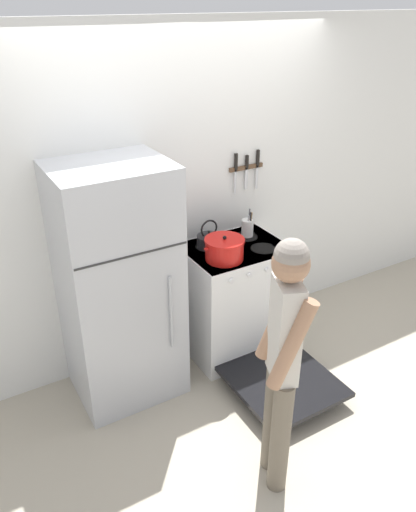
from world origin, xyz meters
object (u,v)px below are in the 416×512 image
Objects in this scene: stove_range at (237,301)px; person at (283,356)px; dutch_oven_pot at (224,249)px; tea_kettle at (209,239)px; refrigerator at (119,287)px; utensil_jar at (248,228)px.

person is (-0.49, -1.18, 0.47)m from stove_range.
dutch_oven_pot is at bearing -155.26° from stove_range.
dutch_oven_pot is at bearing -93.29° from tea_kettle.
tea_kettle is at bearing 135.23° from stove_range.
stove_range is at bearing -44.77° from tea_kettle.
tea_kettle is 1.38m from person.
tea_kettle is (0.01, 0.24, -0.02)m from dutch_oven_pot.
tea_kettle is at bearing 86.71° from dutch_oven_pot.
refrigerator reaches higher than person.
refrigerator is at bearing -170.79° from tea_kettle.
stove_range is 4.07× the size of dutch_oven_pot.
stove_range is 0.58m from tea_kettle.
utensil_jar is (0.20, 0.17, 0.55)m from stove_range.
person is (-0.31, -1.10, -0.09)m from dutch_oven_pot.
stove_range is 5.80× the size of tea_kettle.
refrigerator is 0.81m from tea_kettle.
dutch_oven_pot is 1.42× the size of tea_kettle.
person is (-0.68, -1.34, -0.08)m from utensil_jar.
person is at bearing -116.94° from utensil_jar.
dutch_oven_pot is 1.14m from person.
stove_range is 1.36m from person.
person reaches higher than tea_kettle.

